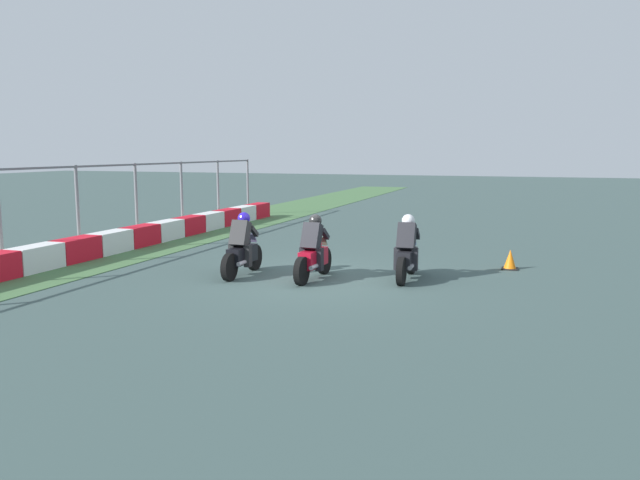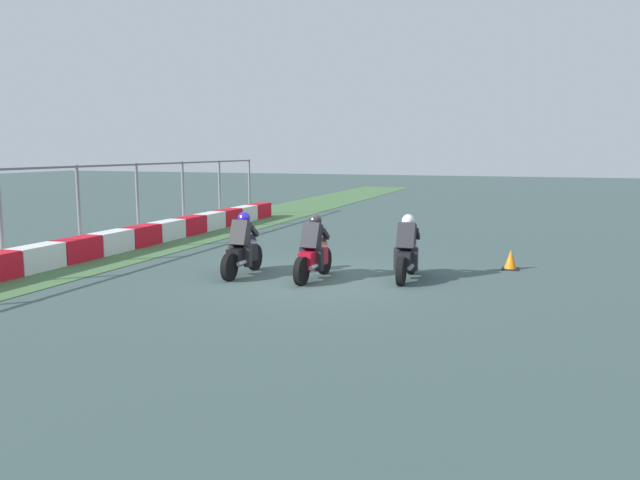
{
  "view_description": "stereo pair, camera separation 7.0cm",
  "coord_description": "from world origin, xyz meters",
  "px_view_note": "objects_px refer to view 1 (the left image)",
  "views": [
    {
      "loc": [
        -13.5,
        -4.75,
        2.99
      ],
      "look_at": [
        0.14,
        0.04,
        0.9
      ],
      "focal_mm": 35.21,
      "sensor_mm": 36.0,
      "label": 1
    },
    {
      "loc": [
        -13.47,
        -4.82,
        2.99
      ],
      "look_at": [
        0.14,
        0.04,
        0.9
      ],
      "focal_mm": 35.21,
      "sensor_mm": 36.0,
      "label": 2
    }
  ],
  "objects_px": {
    "traffic_cone": "(510,260)",
    "rider_lane_b": "(313,253)",
    "rider_lane_a": "(407,253)",
    "rider_lane_c": "(242,250)"
  },
  "relations": [
    {
      "from": "traffic_cone",
      "to": "rider_lane_b",
      "type": "bearing_deg",
      "value": 123.43
    },
    {
      "from": "rider_lane_c",
      "to": "traffic_cone",
      "type": "relative_size",
      "value": 4.06
    },
    {
      "from": "rider_lane_a",
      "to": "rider_lane_c",
      "type": "bearing_deg",
      "value": 100.23
    },
    {
      "from": "rider_lane_a",
      "to": "traffic_cone",
      "type": "height_order",
      "value": "rider_lane_a"
    },
    {
      "from": "rider_lane_c",
      "to": "traffic_cone",
      "type": "distance_m",
      "value": 6.7
    },
    {
      "from": "rider_lane_b",
      "to": "rider_lane_c",
      "type": "xyz_separation_m",
      "value": [
        -0.11,
        1.77,
        0.0
      ]
    },
    {
      "from": "rider_lane_a",
      "to": "traffic_cone",
      "type": "xyz_separation_m",
      "value": [
        2.09,
        -2.21,
        -0.39
      ]
    },
    {
      "from": "rider_lane_b",
      "to": "traffic_cone",
      "type": "height_order",
      "value": "rider_lane_b"
    },
    {
      "from": "rider_lane_c",
      "to": "rider_lane_a",
      "type": "bearing_deg",
      "value": -78.86
    },
    {
      "from": "rider_lane_a",
      "to": "rider_lane_b",
      "type": "height_order",
      "value": "same"
    }
  ]
}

